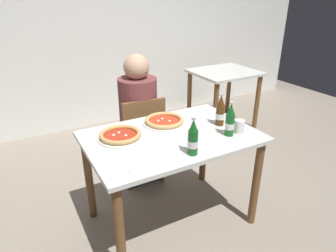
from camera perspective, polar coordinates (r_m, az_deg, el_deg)
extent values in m
plane|color=gray|center=(2.54, 0.57, -17.14)|extent=(8.00, 8.00, 0.00)
cube|color=white|center=(3.99, -15.89, 17.96)|extent=(7.00, 0.10, 2.60)
cube|color=silver|center=(2.12, 0.65, -2.09)|extent=(1.20, 0.80, 0.03)
cylinder|color=brown|center=(1.90, -9.16, -19.93)|extent=(0.06, 0.06, 0.72)
cylinder|color=brown|center=(2.38, 16.44, -10.53)|extent=(0.06, 0.06, 0.72)
cylinder|color=brown|center=(2.42, -14.87, -9.60)|extent=(0.06, 0.06, 0.72)
cylinder|color=brown|center=(2.81, 6.82, -3.87)|extent=(0.06, 0.06, 0.72)
cube|color=brown|center=(2.82, -5.62, -2.12)|extent=(0.43, 0.43, 0.04)
cube|color=brown|center=(2.57, -4.52, 0.64)|extent=(0.38, 0.07, 0.40)
cylinder|color=brown|center=(3.11, -3.51, -4.00)|extent=(0.04, 0.04, 0.41)
cylinder|color=brown|center=(3.03, -9.55, -5.20)|extent=(0.04, 0.04, 0.41)
cylinder|color=brown|center=(2.84, -1.04, -6.98)|extent=(0.04, 0.04, 0.41)
cylinder|color=brown|center=(2.74, -7.66, -8.42)|extent=(0.04, 0.04, 0.41)
cube|color=#2D3342|center=(2.90, -5.30, -5.91)|extent=(0.32, 0.28, 0.45)
cylinder|color=brown|center=(2.68, -5.70, 3.36)|extent=(0.34, 0.34, 0.55)
sphere|color=tan|center=(2.58, -6.05, 11.16)|extent=(0.22, 0.22, 0.22)
cube|color=silver|center=(3.96, 10.77, 10.06)|extent=(0.80, 0.70, 0.03)
cylinder|color=brown|center=(3.65, 9.00, 2.79)|extent=(0.06, 0.06, 0.72)
cylinder|color=brown|center=(4.08, 16.64, 4.39)|extent=(0.06, 0.06, 0.72)
cylinder|color=brown|center=(4.09, 4.09, 5.41)|extent=(0.06, 0.06, 0.72)
cylinder|color=brown|center=(4.48, 11.48, 6.67)|extent=(0.06, 0.06, 0.72)
cylinder|color=white|center=(2.30, -0.69, 0.60)|extent=(0.33, 0.33, 0.01)
cylinder|color=#BC381E|center=(2.29, -0.69, 0.86)|extent=(0.24, 0.24, 0.01)
torus|color=tan|center=(2.29, -0.69, 1.11)|extent=(0.30, 0.30, 0.03)
sphere|color=silver|center=(2.30, -1.89, 0.92)|extent=(0.02, 0.02, 0.02)
sphere|color=silver|center=(2.29, 0.28, 0.86)|extent=(0.02, 0.02, 0.02)
sphere|color=silver|center=(2.33, -1.09, 1.31)|extent=(0.02, 0.02, 0.02)
cylinder|color=white|center=(2.09, -9.06, -2.15)|extent=(0.32, 0.32, 0.01)
cylinder|color=#AD2D19|center=(2.09, -9.08, -1.88)|extent=(0.23, 0.23, 0.01)
torus|color=tan|center=(2.09, -9.10, -1.61)|extent=(0.29, 0.29, 0.03)
sphere|color=silver|center=(2.10, -10.33, -1.80)|extent=(0.02, 0.02, 0.02)
sphere|color=silver|center=(2.08, -8.06, -1.88)|extent=(0.02, 0.02, 0.02)
sphere|color=silver|center=(2.13, -9.35, -1.35)|extent=(0.02, 0.02, 0.02)
cylinder|color=#14591E|center=(2.13, 11.69, 0.25)|extent=(0.06, 0.06, 0.16)
cone|color=#14591E|center=(2.08, 11.96, 3.21)|extent=(0.05, 0.05, 0.07)
cylinder|color=#B7B7BC|center=(2.07, 12.06, 4.33)|extent=(0.03, 0.03, 0.01)
cylinder|color=white|center=(2.13, 11.67, 0.05)|extent=(0.07, 0.07, 0.04)
cylinder|color=#14591E|center=(1.84, 4.76, -3.16)|extent=(0.06, 0.06, 0.16)
cone|color=#14591E|center=(1.79, 4.89, 0.18)|extent=(0.05, 0.05, 0.07)
cylinder|color=#B7B7BC|center=(1.78, 4.94, 1.46)|extent=(0.03, 0.03, 0.01)
cylinder|color=white|center=(1.85, 4.75, -3.38)|extent=(0.07, 0.07, 0.04)
cylinder|color=#512D0F|center=(2.28, 9.90, 2.08)|extent=(0.06, 0.06, 0.16)
cone|color=#512D0F|center=(2.24, 10.12, 4.87)|extent=(0.05, 0.05, 0.07)
cylinder|color=#B7B7BC|center=(2.23, 10.20, 5.92)|extent=(0.03, 0.03, 0.01)
cylinder|color=white|center=(2.28, 9.89, 1.90)|extent=(0.07, 0.07, 0.04)
cube|color=white|center=(1.78, -8.70, -7.44)|extent=(0.22, 0.22, 0.00)
cube|color=silver|center=(1.78, -8.11, -7.16)|extent=(0.03, 0.19, 0.00)
cube|color=silver|center=(1.77, -9.32, -7.47)|extent=(0.07, 0.16, 0.00)
cylinder|color=white|center=(2.19, 13.46, -0.09)|extent=(0.07, 0.07, 0.09)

